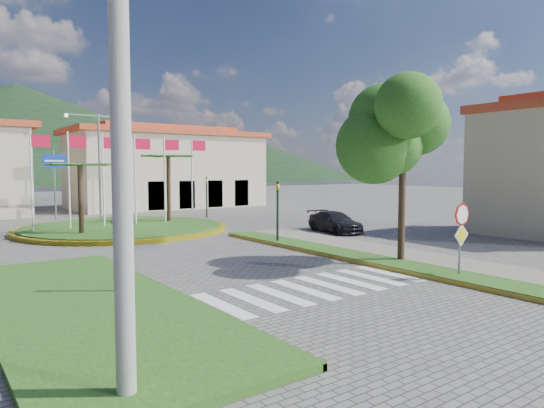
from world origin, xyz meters
TOP-DOWN VIEW (x-y plane):
  - ground at (0.00, 0.00)m, footprint 160.00×160.00m
  - sidewalk_right at (6.00, 2.00)m, footprint 4.00×28.00m
  - verge_right at (4.80, 2.00)m, footprint 1.60×28.00m
  - median_left at (-6.50, 6.00)m, footprint 5.00×14.00m
  - crosswalk at (0.00, 4.00)m, footprint 8.00×3.00m
  - roundabout_island at (0.00, 22.00)m, footprint 12.70×12.70m
  - stop_sign at (4.90, 1.96)m, footprint 0.80×0.11m
  - deciduous_tree at (5.50, 5.00)m, footprint 3.60×3.60m
  - utility_pole at (-7.50, 0.00)m, footprint 0.32×0.32m
  - traffic_light_left at (-5.20, 6.50)m, footprint 0.15×0.18m
  - traffic_light_right at (4.50, 12.00)m, footprint 0.15×0.18m
  - traffic_light_far at (8.00, 26.00)m, footprint 0.18×0.15m
  - direction_sign_west at (-2.00, 30.97)m, footprint 1.60×0.14m
  - direction_sign_east at (3.00, 30.97)m, footprint 1.60×0.14m
  - street_lamp_centre at (1.00, 30.00)m, footprint 4.80×0.16m
  - building_right at (10.00, 38.00)m, footprint 19.08×9.54m
  - hill_far_mid at (15.00, 160.00)m, footprint 180.00×180.00m
  - hill_far_east at (70.00, 135.00)m, footprint 120.00×120.00m
  - car_dark_b at (6.08, 36.84)m, footprint 3.61×2.44m
  - car_side_right at (10.08, 13.69)m, footprint 2.41×4.48m

SIDE VIEW (x-z plane):
  - ground at x=0.00m, z-range 0.00..0.00m
  - crosswalk at x=0.00m, z-range 0.00..0.01m
  - sidewalk_right at x=6.00m, z-range 0.00..0.15m
  - verge_right at x=4.80m, z-range 0.00..0.18m
  - median_left at x=-6.50m, z-range 0.00..0.18m
  - roundabout_island at x=0.00m, z-range -2.83..3.17m
  - car_dark_b at x=6.08m, z-range 0.00..1.13m
  - car_side_right at x=10.08m, z-range 0.00..1.23m
  - stop_sign at x=4.90m, z-range 0.47..3.12m
  - traffic_light_left at x=-5.20m, z-range 0.34..3.54m
  - traffic_light_right at x=4.50m, z-range 0.34..3.54m
  - traffic_light_far at x=8.00m, z-range 0.34..3.54m
  - direction_sign_west at x=-2.00m, z-range 0.93..6.13m
  - direction_sign_east at x=3.00m, z-range 0.93..6.13m
  - building_right at x=10.00m, z-range -0.12..7.93m
  - street_lamp_centre at x=1.00m, z-range 0.50..8.50m
  - utility_pole at x=-7.50m, z-range 0.00..9.00m
  - deciduous_tree at x=5.50m, z-range 1.78..8.58m
  - hill_far_east at x=70.00m, z-range 0.00..18.00m
  - hill_far_mid at x=15.00m, z-range 0.00..30.00m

